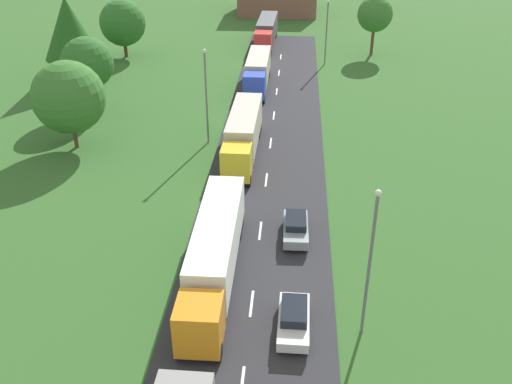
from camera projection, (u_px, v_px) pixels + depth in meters
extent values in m
cube|color=#2B2B30|center=(243.00, 374.00, 29.24)|extent=(10.00, 140.00, 0.06)
cube|color=white|center=(242.00, 384.00, 28.63)|extent=(0.16, 2.40, 0.01)
cube|color=white|center=(252.00, 303.00, 34.01)|extent=(0.16, 2.40, 0.01)
cube|color=white|center=(260.00, 231.00, 40.94)|extent=(0.16, 2.40, 0.01)
cube|color=white|center=(266.00, 180.00, 47.74)|extent=(0.16, 2.40, 0.01)
cube|color=white|center=(271.00, 143.00, 54.22)|extent=(0.16, 2.40, 0.01)
cube|color=white|center=(274.00, 115.00, 60.41)|extent=(0.16, 2.40, 0.01)
cube|color=white|center=(277.00, 91.00, 67.04)|extent=(0.16, 2.40, 0.01)
cube|color=white|center=(279.00, 73.00, 73.28)|extent=(0.16, 2.40, 0.01)
cube|color=white|center=(281.00, 57.00, 79.72)|extent=(0.16, 2.40, 0.01)
cube|color=orange|center=(199.00, 324.00, 29.86)|extent=(2.45, 2.61, 2.66)
cube|color=black|center=(195.00, 333.00, 28.55)|extent=(2.10, 0.11, 1.17)
cube|color=white|center=(217.00, 238.00, 36.12)|extent=(2.54, 11.59, 2.88)
cube|color=black|center=(218.00, 259.00, 36.93)|extent=(0.94, 11.00, 0.24)
cylinder|color=black|center=(218.00, 352.00, 29.89)|extent=(0.35, 1.00, 1.00)
cylinder|color=black|center=(179.00, 350.00, 30.01)|extent=(0.35, 1.00, 1.00)
cylinder|color=black|center=(239.00, 232.00, 39.93)|extent=(0.35, 1.00, 1.00)
cylinder|color=black|center=(209.00, 231.00, 40.05)|extent=(0.35, 1.00, 1.00)
cylinder|color=black|center=(241.00, 221.00, 41.14)|extent=(0.35, 1.00, 1.00)
cylinder|color=black|center=(212.00, 220.00, 41.26)|extent=(0.35, 1.00, 1.00)
cube|color=yellow|center=(236.00, 162.00, 46.53)|extent=(2.47, 2.47, 2.69)
cube|color=black|center=(235.00, 163.00, 45.28)|extent=(2.10, 0.13, 1.18)
cube|color=beige|center=(245.00, 126.00, 51.97)|extent=(2.63, 9.95, 2.98)
cube|color=black|center=(245.00, 143.00, 52.80)|extent=(1.03, 9.43, 0.24)
cylinder|color=black|center=(248.00, 180.00, 46.58)|extent=(0.36, 1.00, 1.00)
cylinder|color=black|center=(223.00, 179.00, 46.74)|extent=(0.36, 1.00, 1.00)
cylinder|color=black|center=(258.00, 132.00, 55.35)|extent=(0.36, 1.00, 1.00)
cylinder|color=black|center=(237.00, 131.00, 55.51)|extent=(0.36, 1.00, 1.00)
cylinder|color=black|center=(259.00, 127.00, 56.39)|extent=(0.36, 1.00, 1.00)
cylinder|color=black|center=(239.00, 126.00, 56.54)|extent=(0.36, 1.00, 1.00)
cube|color=blue|center=(254.00, 86.00, 63.34)|extent=(2.45, 2.41, 2.67)
cube|color=black|center=(254.00, 85.00, 62.11)|extent=(2.10, 0.11, 1.18)
cube|color=beige|center=(258.00, 66.00, 68.50)|extent=(2.54, 9.17, 2.74)
cube|color=black|center=(258.00, 79.00, 69.27)|extent=(0.93, 8.70, 0.24)
cylinder|color=black|center=(263.00, 99.00, 63.41)|extent=(0.35, 1.00, 1.00)
cylinder|color=black|center=(245.00, 98.00, 63.54)|extent=(0.35, 1.00, 1.00)
cylinder|color=black|center=(268.00, 73.00, 71.63)|extent=(0.35, 1.00, 1.00)
cylinder|color=black|center=(252.00, 73.00, 71.77)|extent=(0.35, 1.00, 1.00)
cylinder|color=black|center=(269.00, 70.00, 72.59)|extent=(0.35, 1.00, 1.00)
cylinder|color=black|center=(252.00, 70.00, 72.73)|extent=(0.35, 1.00, 1.00)
cube|color=red|center=(263.00, 42.00, 79.61)|extent=(2.52, 2.85, 2.75)
cube|color=black|center=(262.00, 41.00, 78.21)|extent=(2.10, 0.16, 1.21)
cube|color=#4C5156|center=(267.00, 28.00, 85.37)|extent=(2.78, 10.28, 2.88)
cube|color=black|center=(267.00, 39.00, 86.17)|extent=(1.16, 9.72, 0.24)
cylinder|color=black|center=(270.00, 53.00, 79.59)|extent=(0.38, 1.01, 1.00)
cylinder|color=black|center=(255.00, 53.00, 79.77)|extent=(0.38, 1.01, 1.00)
cylinder|color=black|center=(275.00, 34.00, 88.79)|extent=(0.38, 1.01, 1.00)
cylinder|color=black|center=(262.00, 34.00, 88.97)|extent=(0.38, 1.01, 1.00)
cylinder|color=black|center=(276.00, 33.00, 89.85)|extent=(0.38, 1.01, 1.00)
cylinder|color=black|center=(263.00, 32.00, 90.03)|extent=(0.38, 1.01, 1.00)
cube|color=white|center=(294.00, 321.00, 31.75)|extent=(1.80, 4.30, 0.62)
cube|color=black|center=(294.00, 311.00, 31.64)|extent=(1.50, 2.41, 0.56)
cylinder|color=black|center=(307.00, 345.00, 30.58)|extent=(0.23, 0.64, 0.64)
cylinder|color=black|center=(279.00, 343.00, 30.69)|extent=(0.23, 0.64, 0.64)
cylinder|color=black|center=(307.00, 309.00, 33.10)|extent=(0.23, 0.64, 0.64)
cylinder|color=black|center=(281.00, 308.00, 33.21)|extent=(0.23, 0.64, 0.64)
cube|color=#8C939E|center=(296.00, 229.00, 39.90)|extent=(1.80, 4.27, 0.68)
cube|color=black|center=(296.00, 221.00, 39.79)|extent=(1.49, 2.40, 0.52)
cylinder|color=black|center=(307.00, 245.00, 38.78)|extent=(0.23, 0.64, 0.64)
cylinder|color=black|center=(285.00, 245.00, 38.85)|extent=(0.23, 0.64, 0.64)
cylinder|color=black|center=(306.00, 223.00, 41.28)|extent=(0.23, 0.64, 0.64)
cylinder|color=black|center=(285.00, 222.00, 41.35)|extent=(0.23, 0.64, 0.64)
cylinder|color=slate|center=(369.00, 268.00, 29.84)|extent=(0.18, 0.18, 8.91)
sphere|color=silver|center=(378.00, 193.00, 27.59)|extent=(0.36, 0.36, 0.36)
cylinder|color=slate|center=(206.00, 99.00, 52.37)|extent=(0.18, 0.18, 8.78)
sphere|color=silver|center=(204.00, 51.00, 50.15)|extent=(0.36, 0.36, 0.36)
cylinder|color=slate|center=(326.00, 34.00, 74.67)|extent=(0.18, 0.18, 8.16)
sphere|color=silver|center=(328.00, 1.00, 72.60)|extent=(0.36, 0.36, 0.36)
cylinder|color=#513823|center=(126.00, 48.00, 79.40)|extent=(0.50, 0.50, 2.37)
sphere|color=#2D6628|center=(123.00, 23.00, 77.66)|extent=(6.27, 6.27, 6.27)
cylinder|color=#513823|center=(75.00, 135.00, 52.95)|extent=(0.38, 0.38, 2.49)
sphere|color=#38702D|center=(69.00, 97.00, 51.12)|extent=(6.63, 6.63, 6.63)
cylinder|color=#513823|center=(92.00, 97.00, 60.98)|extent=(0.61, 0.61, 3.24)
sphere|color=#2D6628|center=(87.00, 63.00, 59.17)|extent=(5.48, 5.48, 5.48)
cylinder|color=#513823|center=(75.00, 69.00, 69.99)|extent=(0.54, 0.54, 2.93)
cone|color=#23561E|center=(69.00, 28.00, 67.49)|extent=(6.58, 6.58, 7.24)
cylinder|color=#513823|center=(372.00, 41.00, 79.88)|extent=(0.42, 0.42, 3.86)
sphere|color=#38702D|center=(375.00, 14.00, 78.03)|extent=(4.86, 4.86, 4.86)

